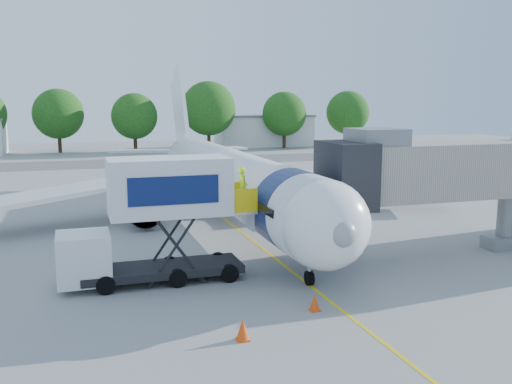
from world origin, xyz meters
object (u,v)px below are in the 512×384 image
object	(u,v)px
aircraft	(228,178)
jet_bridge	(436,172)
catering_hiloader	(155,221)
ground_tug	(360,356)

from	to	relation	value
aircraft	jet_bridge	distance (m)	13.77
jet_bridge	catering_hiloader	distance (m)	14.34
aircraft	jet_bridge	bearing A→B (deg)	-54.30
jet_bridge	ground_tug	bearing A→B (deg)	-132.70
ground_tug	jet_bridge	bearing A→B (deg)	33.99
aircraft	catering_hiloader	size ratio (longest dim) A/B	4.44
jet_bridge	catering_hiloader	world-z (taller)	jet_bridge
jet_bridge	ground_tug	xyz separation A→B (m)	(-10.01, -10.84, -3.59)
catering_hiloader	ground_tug	world-z (taller)	catering_hiloader
aircraft	ground_tug	bearing A→B (deg)	-95.24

